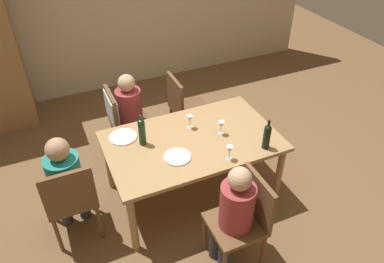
{
  "coord_description": "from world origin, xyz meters",
  "views": [
    {
      "loc": [
        -1.16,
        -2.61,
        2.98
      ],
      "look_at": [
        0.0,
        0.0,
        0.84
      ],
      "focal_mm": 34.46,
      "sensor_mm": 36.0,
      "label": 1
    }
  ],
  "objects_px": {
    "chair_near": "(244,216)",
    "chair_far_right": "(184,105)",
    "wine_bottle_dark_red": "(142,131)",
    "person_woman_host": "(132,110)",
    "wine_glass_centre": "(190,119)",
    "person_man_bearded": "(234,212)",
    "dinner_plate_host": "(123,137)",
    "wine_glass_near_left": "(221,125)",
    "chair_far_left": "(120,116)",
    "dinner_plate_guest_left": "(177,157)",
    "handbag": "(215,125)",
    "chair_left_end": "(71,198)",
    "dining_table": "(192,146)",
    "wine_glass_near_right": "(230,150)",
    "wine_bottle_tall_green": "(267,136)",
    "person_man_guest": "(66,180)"
  },
  "relations": [
    {
      "from": "dining_table",
      "to": "chair_far_left",
      "type": "xyz_separation_m",
      "value": [
        -0.51,
        0.9,
        -0.06
      ]
    },
    {
      "from": "wine_glass_centre",
      "to": "person_man_bearded",
      "type": "bearing_deg",
      "value": -94.62
    },
    {
      "from": "chair_near",
      "to": "wine_bottle_dark_red",
      "type": "height_order",
      "value": "wine_bottle_dark_red"
    },
    {
      "from": "person_man_guest",
      "to": "wine_bottle_tall_green",
      "type": "xyz_separation_m",
      "value": [
        1.82,
        -0.42,
        0.23
      ]
    },
    {
      "from": "dinner_plate_host",
      "to": "dinner_plate_guest_left",
      "type": "bearing_deg",
      "value": -52.82
    },
    {
      "from": "chair_near",
      "to": "handbag",
      "type": "xyz_separation_m",
      "value": [
        0.64,
        1.8,
        -0.42
      ]
    },
    {
      "from": "person_man_guest",
      "to": "wine_bottle_tall_green",
      "type": "distance_m",
      "value": 1.88
    },
    {
      "from": "wine_glass_near_right",
      "to": "chair_near",
      "type": "bearing_deg",
      "value": -102.05
    },
    {
      "from": "wine_glass_near_left",
      "to": "handbag",
      "type": "xyz_separation_m",
      "value": [
        0.43,
        0.93,
        -0.73
      ]
    },
    {
      "from": "chair_far_left",
      "to": "dinner_plate_guest_left",
      "type": "bearing_deg",
      "value": 14.04
    },
    {
      "from": "person_man_bearded",
      "to": "wine_bottle_tall_green",
      "type": "relative_size",
      "value": 3.45
    },
    {
      "from": "chair_near",
      "to": "chair_left_end",
      "type": "bearing_deg",
      "value": 58.27
    },
    {
      "from": "chair_far_right",
      "to": "wine_glass_centre",
      "type": "xyz_separation_m",
      "value": [
        -0.23,
        -0.71,
        0.31
      ]
    },
    {
      "from": "person_woman_host",
      "to": "wine_glass_centre",
      "type": "height_order",
      "value": "person_woman_host"
    },
    {
      "from": "chair_left_end",
      "to": "chair_far_left",
      "type": "bearing_deg",
      "value": 53.81
    },
    {
      "from": "chair_near",
      "to": "wine_glass_near_left",
      "type": "relative_size",
      "value": 6.17
    },
    {
      "from": "wine_bottle_dark_red",
      "to": "dining_table",
      "type": "bearing_deg",
      "value": -16.33
    },
    {
      "from": "person_woman_host",
      "to": "wine_glass_centre",
      "type": "relative_size",
      "value": 7.36
    },
    {
      "from": "chair_far_left",
      "to": "dinner_plate_host",
      "type": "bearing_deg",
      "value": -10.26
    },
    {
      "from": "chair_left_end",
      "to": "chair_far_right",
      "type": "distance_m",
      "value": 1.82
    },
    {
      "from": "person_woman_host",
      "to": "wine_bottle_dark_red",
      "type": "distance_m",
      "value": 0.81
    },
    {
      "from": "chair_far_left",
      "to": "handbag",
      "type": "height_order",
      "value": "chair_far_left"
    },
    {
      "from": "person_man_bearded",
      "to": "person_woman_host",
      "type": "bearing_deg",
      "value": 10.4
    },
    {
      "from": "person_man_bearded",
      "to": "wine_bottle_dark_red",
      "type": "height_order",
      "value": "person_man_bearded"
    },
    {
      "from": "dining_table",
      "to": "dinner_plate_host",
      "type": "height_order",
      "value": "dinner_plate_host"
    },
    {
      "from": "chair_far_right",
      "to": "dinner_plate_host",
      "type": "xyz_separation_m",
      "value": [
        -0.91,
        -0.59,
        0.21
      ]
    },
    {
      "from": "chair_left_end",
      "to": "person_man_bearded",
      "type": "height_order",
      "value": "person_man_bearded"
    },
    {
      "from": "chair_near",
      "to": "chair_far_right",
      "type": "height_order",
      "value": "same"
    },
    {
      "from": "chair_near",
      "to": "wine_glass_near_left",
      "type": "distance_m",
      "value": 0.95
    },
    {
      "from": "wine_bottle_tall_green",
      "to": "wine_glass_centre",
      "type": "height_order",
      "value": "wine_bottle_tall_green"
    },
    {
      "from": "chair_far_right",
      "to": "person_woman_host",
      "type": "xyz_separation_m",
      "value": [
        -0.65,
        -0.0,
        0.1
      ]
    },
    {
      "from": "person_man_guest",
      "to": "chair_far_right",
      "type": "bearing_deg",
      "value": 29.88
    },
    {
      "from": "person_man_guest",
      "to": "wine_glass_near_left",
      "type": "height_order",
      "value": "person_man_guest"
    },
    {
      "from": "chair_left_end",
      "to": "chair_far_right",
      "type": "relative_size",
      "value": 1.0
    },
    {
      "from": "chair_far_left",
      "to": "chair_left_end",
      "type": "distance_m",
      "value": 1.23
    },
    {
      "from": "wine_glass_near_left",
      "to": "dinner_plate_guest_left",
      "type": "xyz_separation_m",
      "value": [
        -0.54,
        -0.16,
        -0.1
      ]
    },
    {
      "from": "dining_table",
      "to": "wine_glass_near_left",
      "type": "bearing_deg",
      "value": -5.63
    },
    {
      "from": "person_man_bearded",
      "to": "dinner_plate_host",
      "type": "bearing_deg",
      "value": 25.83
    },
    {
      "from": "wine_bottle_tall_green",
      "to": "wine_glass_near_right",
      "type": "bearing_deg",
      "value": -179.21
    },
    {
      "from": "wine_glass_near_left",
      "to": "dinner_plate_host",
      "type": "distance_m",
      "value": 0.98
    },
    {
      "from": "chair_far_right",
      "to": "handbag",
      "type": "height_order",
      "value": "chair_far_right"
    },
    {
      "from": "chair_far_right",
      "to": "wine_bottle_tall_green",
      "type": "relative_size",
      "value": 2.89
    },
    {
      "from": "person_man_guest",
      "to": "wine_glass_near_right",
      "type": "xyz_separation_m",
      "value": [
        1.42,
        -0.43,
        0.19
      ]
    },
    {
      "from": "chair_far_left",
      "to": "chair_far_right",
      "type": "xyz_separation_m",
      "value": [
        0.8,
        0.0,
        -0.06
      ]
    },
    {
      "from": "wine_glass_near_right",
      "to": "person_woman_host",
      "type": "bearing_deg",
      "value": 112.86
    },
    {
      "from": "chair_near",
      "to": "wine_glass_centre",
      "type": "height_order",
      "value": "chair_near"
    },
    {
      "from": "wine_bottle_tall_green",
      "to": "dining_table",
      "type": "bearing_deg",
      "value": 146.18
    },
    {
      "from": "wine_bottle_dark_red",
      "to": "dinner_plate_guest_left",
      "type": "xyz_separation_m",
      "value": [
        0.23,
        -0.32,
        -0.15
      ]
    },
    {
      "from": "chair_far_left",
      "to": "dinner_plate_host",
      "type": "height_order",
      "value": "chair_far_left"
    },
    {
      "from": "chair_far_right",
      "to": "wine_glass_centre",
      "type": "bearing_deg",
      "value": -18.16
    }
  ]
}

